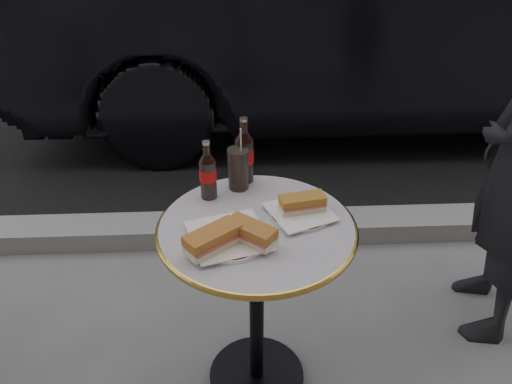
{
  "coord_description": "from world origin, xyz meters",
  "views": [
    {
      "loc": [
        -0.06,
        -1.24,
        1.64
      ],
      "look_at": [
        0.0,
        0.05,
        0.82
      ],
      "focal_mm": 35.0,
      "sensor_mm": 36.0,
      "label": 1
    }
  ],
  "objects_px": {
    "cola_glass": "(238,169)",
    "parked_car": "(365,15)",
    "plate_left": "(229,238)",
    "plate_right": "(300,214)",
    "cola_bottle_right": "(244,150)",
    "bistro_table": "(257,310)",
    "cola_bottle_left": "(208,170)"
  },
  "relations": [
    {
      "from": "plate_right",
      "to": "cola_bottle_left",
      "type": "height_order",
      "value": "cola_bottle_left"
    },
    {
      "from": "cola_bottle_left",
      "to": "cola_glass",
      "type": "bearing_deg",
      "value": 28.64
    },
    {
      "from": "parked_car",
      "to": "plate_left",
      "type": "bearing_deg",
      "value": 158.41
    },
    {
      "from": "cola_bottle_right",
      "to": "cola_glass",
      "type": "distance_m",
      "value": 0.07
    },
    {
      "from": "plate_right",
      "to": "cola_bottle_right",
      "type": "bearing_deg",
      "value": 127.17
    },
    {
      "from": "cola_bottle_left",
      "to": "cola_bottle_right",
      "type": "bearing_deg",
      "value": 39.95
    },
    {
      "from": "bistro_table",
      "to": "cola_glass",
      "type": "relative_size",
      "value": 4.96
    },
    {
      "from": "bistro_table",
      "to": "plate_right",
      "type": "xyz_separation_m",
      "value": [
        0.14,
        0.05,
        0.37
      ]
    },
    {
      "from": "cola_bottle_right",
      "to": "cola_glass",
      "type": "bearing_deg",
      "value": -114.8
    },
    {
      "from": "plate_left",
      "to": "plate_right",
      "type": "bearing_deg",
      "value": 26.95
    },
    {
      "from": "parked_car",
      "to": "plate_right",
      "type": "bearing_deg",
      "value": 162.24
    },
    {
      "from": "cola_glass",
      "to": "parked_car",
      "type": "distance_m",
      "value": 2.42
    },
    {
      "from": "cola_glass",
      "to": "bistro_table",
      "type": "bearing_deg",
      "value": -76.85
    },
    {
      "from": "cola_bottle_left",
      "to": "cola_bottle_right",
      "type": "height_order",
      "value": "cola_bottle_right"
    },
    {
      "from": "plate_left",
      "to": "cola_bottle_right",
      "type": "bearing_deg",
      "value": 80.45
    },
    {
      "from": "cola_glass",
      "to": "parked_car",
      "type": "xyz_separation_m",
      "value": [
        0.95,
        2.23,
        -0.02
      ]
    },
    {
      "from": "bistro_table",
      "to": "cola_bottle_right",
      "type": "relative_size",
      "value": 3.07
    },
    {
      "from": "parked_car",
      "to": "cola_glass",
      "type": "bearing_deg",
      "value": 156.67
    },
    {
      "from": "cola_bottle_left",
      "to": "cola_glass",
      "type": "height_order",
      "value": "cola_bottle_left"
    },
    {
      "from": "bistro_table",
      "to": "cola_glass",
      "type": "xyz_separation_m",
      "value": [
        -0.05,
        0.22,
        0.44
      ]
    },
    {
      "from": "cola_bottle_right",
      "to": "plate_left",
      "type": "bearing_deg",
      "value": -99.55
    },
    {
      "from": "plate_left",
      "to": "cola_bottle_right",
      "type": "relative_size",
      "value": 0.97
    },
    {
      "from": "bistro_table",
      "to": "cola_bottle_left",
      "type": "relative_size",
      "value": 3.56
    },
    {
      "from": "plate_left",
      "to": "cola_bottle_right",
      "type": "height_order",
      "value": "cola_bottle_right"
    },
    {
      "from": "plate_left",
      "to": "cola_bottle_left",
      "type": "xyz_separation_m",
      "value": [
        -0.06,
        0.24,
        0.1
      ]
    },
    {
      "from": "plate_left",
      "to": "parked_car",
      "type": "distance_m",
      "value": 2.7
    },
    {
      "from": "plate_left",
      "to": "cola_glass",
      "type": "height_order",
      "value": "cola_glass"
    },
    {
      "from": "plate_right",
      "to": "cola_bottle_left",
      "type": "relative_size",
      "value": 0.93
    },
    {
      "from": "bistro_table",
      "to": "cola_glass",
      "type": "bearing_deg",
      "value": 103.15
    },
    {
      "from": "plate_right",
      "to": "cola_bottle_left",
      "type": "distance_m",
      "value": 0.33
    },
    {
      "from": "plate_right",
      "to": "cola_glass",
      "type": "height_order",
      "value": "cola_glass"
    },
    {
      "from": "plate_left",
      "to": "plate_right",
      "type": "height_order",
      "value": "plate_left"
    }
  ]
}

